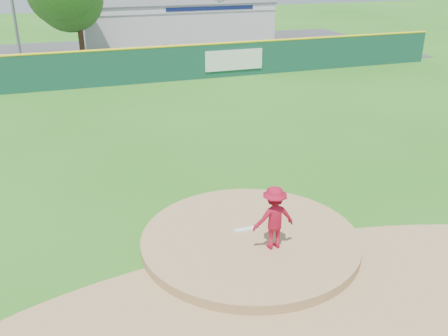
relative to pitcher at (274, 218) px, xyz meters
name	(u,v)px	position (x,y,z in m)	size (l,w,h in m)	color
ground	(250,244)	(-0.33, 0.65, -1.04)	(120.00, 120.00, 0.00)	#286B19
pitchers_mound	(250,244)	(-0.33, 0.65, -1.04)	(5.50, 5.50, 0.50)	#9E774C
pitching_rubber	(246,229)	(-0.33, 0.95, -0.77)	(0.60, 0.15, 0.04)	white
infield_dirt_arc	(306,319)	(-0.33, -2.35, -1.04)	(15.40, 15.40, 0.01)	#9E774C
parking_lot	(110,56)	(-0.33, 27.65, -1.03)	(44.00, 16.00, 0.02)	#38383A
pitcher	(274,218)	(0.00, 0.00, 0.00)	(1.03, 0.59, 1.59)	maroon
van	(184,53)	(4.03, 23.24, -0.31)	(2.37, 5.15, 1.43)	silver
pool_building_grp	(173,21)	(5.68, 32.64, 0.62)	(15.20, 8.20, 3.31)	silver
fence_banners	(76,71)	(-3.25, 18.57, -0.04)	(21.88, 0.04, 1.20)	#58160C
outfield_fence	(129,65)	(-0.33, 18.65, 0.05)	(40.00, 0.14, 2.07)	#154436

